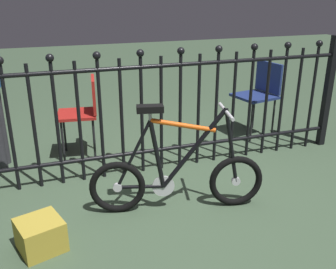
{
  "coord_description": "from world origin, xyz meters",
  "views": [
    {
      "loc": [
        -0.98,
        -2.59,
        1.69
      ],
      "look_at": [
        -0.01,
        0.21,
        0.55
      ],
      "focal_mm": 40.73,
      "sensor_mm": 36.0,
      "label": 1
    }
  ],
  "objects_px": {
    "chair_navy": "(260,91)",
    "display_crate": "(40,235)",
    "bicycle": "(177,176)",
    "chair_red": "(84,109)"
  },
  "relations": [
    {
      "from": "chair_navy",
      "to": "display_crate",
      "type": "xyz_separation_m",
      "value": [
        -2.61,
        -1.5,
        -0.43
      ]
    },
    {
      "from": "bicycle",
      "to": "display_crate",
      "type": "relative_size",
      "value": 4.85
    },
    {
      "from": "bicycle",
      "to": "chair_navy",
      "type": "distance_m",
      "value": 2.04
    },
    {
      "from": "bicycle",
      "to": "chair_red",
      "type": "relative_size",
      "value": 1.63
    },
    {
      "from": "bicycle",
      "to": "chair_navy",
      "type": "xyz_separation_m",
      "value": [
        1.54,
        1.31,
        0.25
      ]
    },
    {
      "from": "display_crate",
      "to": "chair_navy",
      "type": "bearing_deg",
      "value": 29.82
    },
    {
      "from": "bicycle",
      "to": "chair_red",
      "type": "bearing_deg",
      "value": 112.39
    },
    {
      "from": "chair_red",
      "to": "chair_navy",
      "type": "height_order",
      "value": "chair_navy"
    },
    {
      "from": "bicycle",
      "to": "chair_navy",
      "type": "relative_size",
      "value": 1.58
    },
    {
      "from": "chair_red",
      "to": "chair_navy",
      "type": "distance_m",
      "value": 2.09
    }
  ]
}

